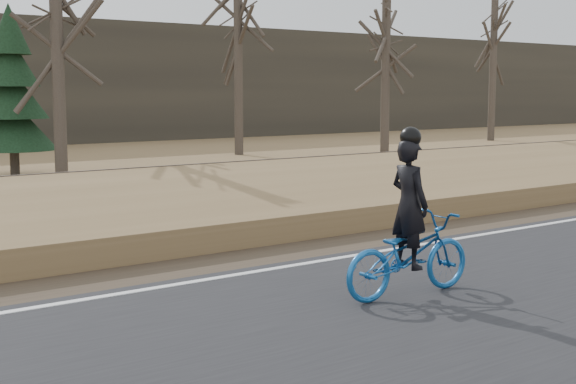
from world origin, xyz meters
TOP-DOWN VIEW (x-y plane):
  - ground at (0.00, 0.00)m, footprint 120.00×120.00m
  - edge_line at (0.00, 0.20)m, footprint 120.00×0.12m
  - shoulder at (0.00, 1.20)m, footprint 120.00×1.60m
  - embankment at (0.00, 4.20)m, footprint 120.00×5.00m
  - ballast at (0.00, 8.00)m, footprint 120.00×3.00m
  - railroad at (0.00, 8.00)m, footprint 120.00×2.40m
  - cyclist at (-3.91, -1.99)m, footprint 1.97×0.77m
  - bare_tree_near_left at (-2.48, 13.24)m, footprint 0.36×0.36m
  - bare_tree_center at (6.79, 18.15)m, footprint 0.36×0.36m
  - bare_tree_right at (11.53, 14.68)m, footprint 0.36×0.36m
  - bare_tree_far_right at (22.24, 18.02)m, footprint 0.36×0.36m
  - conifer at (-3.05, 15.59)m, footprint 2.60×2.60m

SIDE VIEW (x-z plane):
  - ground at x=0.00m, z-range 0.00..0.00m
  - shoulder at x=0.00m, z-range 0.00..0.04m
  - edge_line at x=0.00m, z-range 0.06..0.07m
  - embankment at x=0.00m, z-range 0.00..0.44m
  - ballast at x=0.00m, z-range 0.00..0.45m
  - railroad at x=0.00m, z-range 0.38..0.67m
  - cyclist at x=-3.91m, z-range -0.33..1.76m
  - conifer at x=-3.05m, z-range -0.14..5.03m
  - bare_tree_right at x=11.53m, z-range 0.00..7.14m
  - bare_tree_far_right at x=22.24m, z-range 0.00..7.32m
  - bare_tree_near_left at x=-2.48m, z-range 0.00..7.67m
  - bare_tree_center at x=6.79m, z-range 0.00..7.96m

